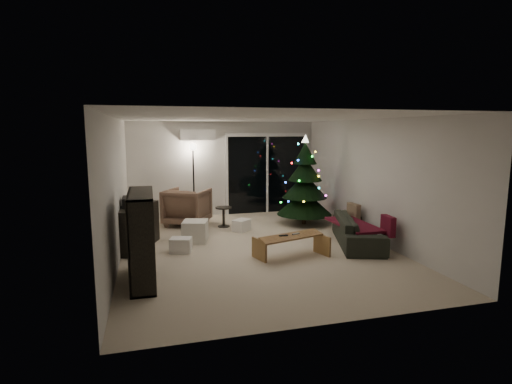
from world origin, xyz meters
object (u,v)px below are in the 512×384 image
at_px(media_cabinet, 135,227).
at_px(christmas_tree, 305,180).
at_px(sofa, 358,230).
at_px(bookshelf, 131,238).
at_px(armchair, 187,207).
at_px(coffee_table, 291,246).

xyz_separation_m(media_cabinet, christmas_tree, (3.92, 1.04, 0.67)).
height_order(sofa, christmas_tree, christmas_tree).
height_order(bookshelf, sofa, bookshelf).
relative_size(armchair, christmas_tree, 0.45).
height_order(armchair, sofa, armchair).
bearing_deg(bookshelf, coffee_table, 34.67).
bearing_deg(sofa, armchair, 69.24).
distance_m(bookshelf, sofa, 4.42).
bearing_deg(armchair, bookshelf, 100.37).
relative_size(media_cabinet, coffee_table, 1.05).
relative_size(media_cabinet, christmas_tree, 0.61).
bearing_deg(christmas_tree, media_cabinet, -165.18).
bearing_deg(bookshelf, christmas_tree, 60.33).
bearing_deg(coffee_table, sofa, -1.97).
height_order(sofa, coffee_table, sofa).
bearing_deg(media_cabinet, armchair, 76.03).
bearing_deg(christmas_tree, coffee_table, -116.79).
bearing_deg(armchair, christmas_tree, -164.42).
bearing_deg(sofa, media_cabinet, 96.77).
bearing_deg(christmas_tree, armchair, 166.95).
relative_size(bookshelf, christmas_tree, 0.63).
bearing_deg(sofa, bookshelf, 120.68).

